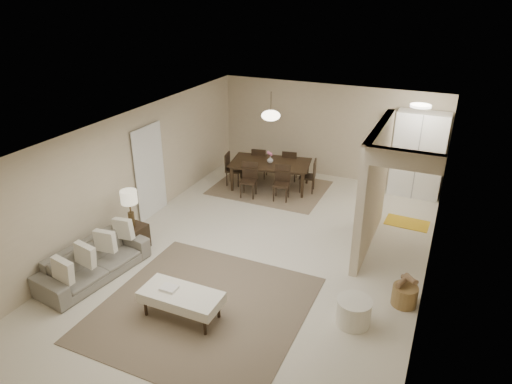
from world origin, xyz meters
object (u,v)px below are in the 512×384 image
at_px(pantry_cabinet, 418,155).
at_px(ottoman_bench, 181,297).
at_px(round_pouf, 354,312).
at_px(wicker_basket, 405,296).
at_px(sofa, 94,262).
at_px(dining_table, 270,175).
at_px(side_table, 134,237).

xyz_separation_m(pantry_cabinet, ottoman_bench, (-2.76, -6.33, -0.68)).
bearing_deg(round_pouf, wicker_basket, 50.47).
bearing_deg(pantry_cabinet, ottoman_bench, -113.59).
distance_m(sofa, wicker_basket, 5.40).
height_order(round_pouf, dining_table, dining_table).
relative_size(sofa, dining_table, 1.02).
bearing_deg(pantry_cabinet, dining_table, -161.91).
bearing_deg(side_table, dining_table, 70.99).
bearing_deg(side_table, wicker_basket, 4.26).
bearing_deg(side_table, sofa, -92.68).
distance_m(round_pouf, wicker_basket, 1.04).
bearing_deg(sofa, pantry_cabinet, -30.58).
bearing_deg(sofa, dining_table, -7.69).
bearing_deg(sofa, ottoman_bench, -90.45).
relative_size(side_table, dining_table, 0.25).
bearing_deg(sofa, wicker_basket, -66.46).
relative_size(wicker_basket, dining_table, 0.21).
relative_size(side_table, wicker_basket, 1.23).
bearing_deg(ottoman_bench, wicker_basket, 28.74).
height_order(wicker_basket, dining_table, dining_table).
bearing_deg(sofa, round_pouf, -73.88).
xyz_separation_m(sofa, wicker_basket, (5.20, 1.45, -0.12)).
distance_m(pantry_cabinet, side_table, 6.92).
xyz_separation_m(side_table, wicker_basket, (5.15, 0.38, -0.08)).
xyz_separation_m(sofa, side_table, (0.05, 1.07, -0.04)).
height_order(pantry_cabinet, ottoman_bench, pantry_cabinet).
height_order(pantry_cabinet, dining_table, pantry_cabinet).
bearing_deg(dining_table, sofa, -116.38).
height_order(ottoman_bench, wicker_basket, ottoman_bench).
distance_m(side_table, dining_table, 4.07).
bearing_deg(dining_table, pantry_cabinet, 7.34).
distance_m(ottoman_bench, round_pouf, 2.69).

